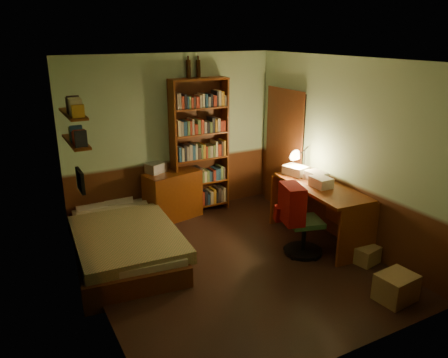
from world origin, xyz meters
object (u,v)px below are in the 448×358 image
desk (319,213)px  bed (122,230)px  dresser (173,195)px  office_chair (305,218)px  cardboard_box_b (366,255)px  cardboard_box_a (396,287)px  mini_stereo (156,167)px  desk_lamp (305,151)px  bookshelf (200,147)px

desk → bed: bearing=164.7°
dresser → office_chair: (1.12, -1.98, 0.13)m
dresser → cardboard_box_b: (1.69, -2.58, -0.28)m
cardboard_box_a → cardboard_box_b: (0.34, 0.78, -0.05)m
mini_stereo → desk: bearing=-69.1°
bed → desk_lamp: (2.80, -0.33, 0.83)m
dresser → cardboard_box_b: size_ratio=2.79×
mini_stereo → cardboard_box_a: (1.57, -3.48, -0.70)m
bookshelf → cardboard_box_a: 3.66m
office_chair → desk_lamp: bearing=69.4°
cardboard_box_a → cardboard_box_b: bearing=66.6°
mini_stereo → cardboard_box_a: mini_stereo is taller
mini_stereo → office_chair: office_chair is taller
mini_stereo → office_chair: (1.34, -2.10, -0.34)m
bookshelf → cardboard_box_b: size_ratio=7.02×
desk → cardboard_box_a: desk is taller
dresser → cardboard_box_a: bearing=-79.8°
dresser → bed: bearing=-154.9°
desk → office_chair: 0.52m
bookshelf → desk_lamp: bookshelf is taller
office_chair → bookshelf: bearing=121.1°
bed → desk_lamp: desk_lamp is taller
dresser → desk: size_ratio=0.56×
mini_stereo → cardboard_box_b: (1.91, -2.70, -0.75)m
mini_stereo → cardboard_box_b: mini_stereo is taller
desk_lamp → cardboard_box_a: desk_lamp is taller
office_chair → desk: bearing=42.7°
bookshelf → desk: bookshelf is taller
bed → desk: (2.63, -0.95, 0.07)m
bed → mini_stereo: size_ratio=8.08×
dresser → cardboard_box_b: bearing=-68.5°
bookshelf → office_chair: bearing=-72.3°
desk_lamp → cardboard_box_a: 2.48m
bookshelf → cardboard_box_a: (0.81, -3.44, -0.95)m
mini_stereo → bookshelf: bearing=-25.8°
bookshelf → dresser: bearing=-169.0°
office_chair → dresser: bearing=134.9°
bookshelf → bed: bearing=-149.2°
bed → desk_lamp: 2.94m
cardboard_box_a → cardboard_box_b: size_ratio=1.34×
dresser → office_chair: 2.27m
bed → bookshelf: (1.60, 0.88, 0.76)m
office_chair → cardboard_box_b: bearing=-31.0°
dresser → cardboard_box_a: dresser is taller
bookshelf → cardboard_box_a: bookshelf is taller
office_chair → cardboard_box_a: 1.45m
bed → office_chair: size_ratio=2.21×
bed → dresser: dresser is taller
desk_lamp → office_chair: bearing=-104.0°
bed → office_chair: 2.49m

